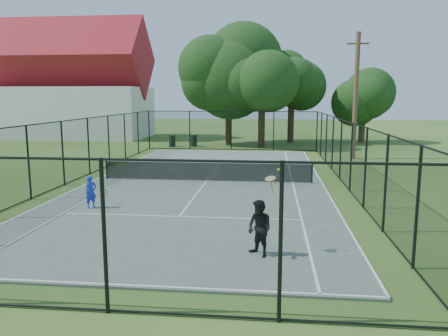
# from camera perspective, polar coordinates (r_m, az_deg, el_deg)

# --- Properties ---
(ground) EXTENTS (120.00, 120.00, 0.00)m
(ground) POSITION_cam_1_polar(r_m,az_deg,el_deg) (21.13, -2.26, -1.85)
(ground) COLOR #33511C
(tennis_court) EXTENTS (11.00, 24.00, 0.06)m
(tennis_court) POSITION_cam_1_polar(r_m,az_deg,el_deg) (21.13, -2.26, -1.77)
(tennis_court) COLOR #52605A
(tennis_court) RESTS_ON ground
(tennis_net) EXTENTS (10.08, 0.08, 0.95)m
(tennis_net) POSITION_cam_1_polar(r_m,az_deg,el_deg) (21.03, -2.27, -0.30)
(tennis_net) COLOR black
(tennis_net) RESTS_ON tennis_court
(fence) EXTENTS (13.10, 26.10, 3.00)m
(fence) POSITION_cam_1_polar(r_m,az_deg,el_deg) (20.89, -2.28, 2.19)
(fence) COLOR black
(fence) RESTS_ON ground
(tree_near_left) EXTENTS (6.90, 6.90, 9.00)m
(tree_near_left) POSITION_cam_1_polar(r_m,az_deg,el_deg) (38.21, 0.62, 11.49)
(tree_near_left) COLOR #332114
(tree_near_left) RESTS_ON ground
(tree_near_mid) EXTENTS (6.28, 6.28, 8.22)m
(tree_near_mid) POSITION_cam_1_polar(r_m,az_deg,el_deg) (35.79, 4.99, 10.84)
(tree_near_mid) COLOR #332114
(tree_near_mid) RESTS_ON ground
(tree_near_right) EXTENTS (5.67, 5.67, 7.83)m
(tree_near_right) POSITION_cam_1_polar(r_m,az_deg,el_deg) (39.64, 8.83, 10.49)
(tree_near_right) COLOR #332114
(tree_near_right) RESTS_ON ground
(tree_far_right) EXTENTS (4.55, 4.55, 6.02)m
(tree_far_right) POSITION_cam_1_polar(r_m,az_deg,el_deg) (41.26, 17.72, 8.38)
(tree_far_right) COLOR #332114
(tree_far_right) RESTS_ON ground
(building) EXTENTS (15.30, 8.15, 11.87)m
(building) POSITION_cam_1_polar(r_m,az_deg,el_deg) (47.00, -19.39, 9.82)
(building) COLOR silver
(building) RESTS_ON ground
(trash_bin_left) EXTENTS (0.58, 0.58, 0.95)m
(trash_bin_left) POSITION_cam_1_polar(r_m,az_deg,el_deg) (36.13, -6.79, 3.52)
(trash_bin_left) COLOR black
(trash_bin_left) RESTS_ON ground
(trash_bin_right) EXTENTS (0.58, 0.58, 0.96)m
(trash_bin_right) POSITION_cam_1_polar(r_m,az_deg,el_deg) (36.26, -3.98, 3.59)
(trash_bin_right) COLOR black
(trash_bin_right) RESTS_ON ground
(utility_pole) EXTENTS (1.40, 0.30, 8.17)m
(utility_pole) POSITION_cam_1_polar(r_m,az_deg,el_deg) (30.00, 16.82, 9.03)
(utility_pole) COLOR #4C3823
(utility_pole) RESTS_ON ground
(player_blue) EXTENTS (0.83, 0.52, 1.19)m
(player_blue) POSITION_cam_1_polar(r_m,az_deg,el_deg) (16.65, -16.97, -3.00)
(player_blue) COLOR #1933D4
(player_blue) RESTS_ON tennis_court
(player_black) EXTENTS (0.94, 0.93, 2.22)m
(player_black) POSITION_cam_1_polar(r_m,az_deg,el_deg) (11.21, 4.67, -7.83)
(player_black) COLOR black
(player_black) RESTS_ON tennis_court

